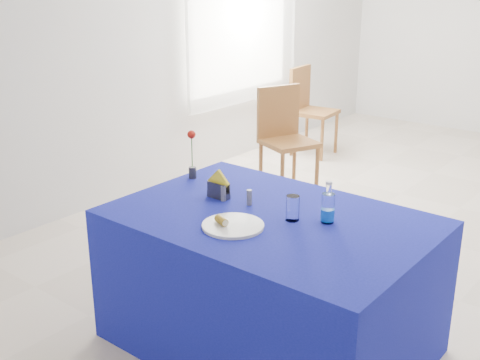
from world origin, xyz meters
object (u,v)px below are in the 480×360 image
object	(u,v)px
water_bottle	(328,209)
plate	(233,226)
chair_win_b	(308,104)
blue_table	(269,282)
chair_win_a	(284,132)

from	to	relation	value
water_bottle	plate	bearing A→B (deg)	-133.63
plate	chair_win_b	xyz separation A→B (m)	(-1.79, 3.47, -0.21)
blue_table	chair_win_b	bearing A→B (deg)	119.66
blue_table	chair_win_b	size ratio (longest dim) A/B	1.66
water_bottle	chair_win_a	xyz separation A→B (m)	(-1.62, 1.96, -0.27)
chair_win_a	chair_win_b	distance (m)	1.27
water_bottle	chair_win_b	xyz separation A→B (m)	(-2.11, 3.13, -0.28)
plate	chair_win_a	distance (m)	2.65
plate	blue_table	distance (m)	0.46
blue_table	water_bottle	bearing A→B (deg)	22.47
blue_table	chair_win_a	size ratio (longest dim) A/B	1.65
water_bottle	chair_win_a	bearing A→B (deg)	129.58
chair_win_b	blue_table	bearing A→B (deg)	-156.43
chair_win_a	chair_win_b	world-z (taller)	chair_win_a
blue_table	plate	bearing A→B (deg)	-104.11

